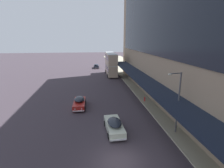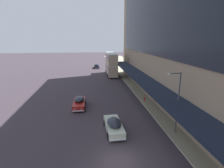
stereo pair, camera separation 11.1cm
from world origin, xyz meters
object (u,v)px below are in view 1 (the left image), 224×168
sedan_oncoming_front (96,66)px  fire_hydrant (145,99)px  sedan_far_back (79,102)px  street_lamp (177,98)px  sedan_trailing_mid (114,125)px  transit_bus_kerbside_front (111,63)px

sedan_oncoming_front → fire_hydrant: (6.55, -34.78, -0.25)m
sedan_far_back → street_lamp: (10.80, -9.05, 3.32)m
street_lamp → sedan_trailing_mid: bearing=169.4°
sedan_far_back → sedan_oncoming_front: bearing=83.5°
transit_bus_kerbside_front → street_lamp: size_ratio=1.50×
fire_hydrant → street_lamp: bearing=-88.9°
street_lamp → sedan_far_back: bearing=140.0°
sedan_trailing_mid → sedan_far_back: 8.91m
sedan_oncoming_front → street_lamp: street_lamp is taller
sedan_far_back → street_lamp: size_ratio=0.70×
transit_bus_kerbside_front → sedan_trailing_mid: transit_bus_kerbside_front is taller
sedan_far_back → street_lamp: 14.48m
sedan_trailing_mid → street_lamp: size_ratio=0.73×
sedan_far_back → street_lamp: bearing=-40.0°
sedan_trailing_mid → fire_hydrant: size_ratio=7.06×
sedan_trailing_mid → sedan_oncoming_front: bearing=90.3°
transit_bus_kerbside_front → fire_hydrant: transit_bus_kerbside_front is taller
sedan_far_back → fire_hydrant: size_ratio=6.72×
sedan_far_back → sedan_oncoming_front: (4.06, 35.73, -0.04)m
sedan_oncoming_front → street_lamp: 45.41m
fire_hydrant → sedan_trailing_mid: bearing=-125.9°
sedan_trailing_mid → street_lamp: bearing=-10.6°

